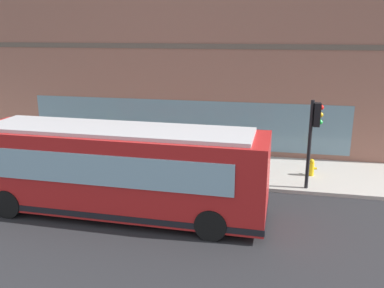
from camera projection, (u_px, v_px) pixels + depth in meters
The scene contains 8 objects.
ground at pixel (142, 210), 14.52m from camera, with size 120.00×120.00×0.00m, color #262628.
sidewalk_curb at pixel (174, 166), 18.99m from camera, with size 4.32×40.00×0.15m, color #B2ADA3.
building_corner at pixel (197, 53), 23.08m from camera, with size 7.20×23.02×9.86m.
city_bus_nearside at pixel (119, 171), 13.88m from camera, with size 2.79×10.10×3.07m.
traffic_light_near_corner at pixel (314, 128), 15.47m from camera, with size 0.32×0.49×3.51m.
fire_hydrant at pixel (311, 167), 17.44m from camera, with size 0.35×0.35×0.74m.
pedestrian_near_building_entrance at pixel (84, 135), 20.21m from camera, with size 0.32×0.32×1.72m.
pedestrian_walking_along_curb at pixel (192, 148), 18.00m from camera, with size 0.32×0.32×1.74m.
Camera 1 is at (-12.72, -4.43, 6.18)m, focal length 38.22 mm.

